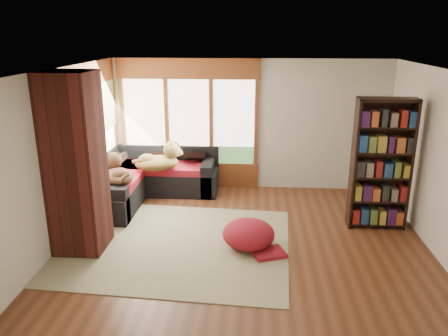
% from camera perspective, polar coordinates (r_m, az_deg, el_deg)
% --- Properties ---
extents(floor, '(5.50, 5.50, 0.00)m').
position_cam_1_polar(floor, '(6.82, 2.71, -9.58)').
color(floor, '#512916').
rests_on(floor, ground).
extents(ceiling, '(5.50, 5.50, 0.00)m').
position_cam_1_polar(ceiling, '(6.09, 3.07, 12.73)').
color(ceiling, white).
extents(wall_back, '(5.50, 0.04, 2.60)m').
position_cam_1_polar(wall_back, '(8.76, 3.26, 5.61)').
color(wall_back, silver).
rests_on(wall_back, ground).
extents(wall_front, '(5.50, 0.04, 2.60)m').
position_cam_1_polar(wall_front, '(4.01, 2.04, -9.33)').
color(wall_front, silver).
rests_on(wall_front, ground).
extents(wall_left, '(0.04, 5.00, 2.60)m').
position_cam_1_polar(wall_left, '(6.95, -20.41, 1.34)').
color(wall_left, silver).
rests_on(wall_left, ground).
extents(wall_right, '(0.04, 5.00, 2.60)m').
position_cam_1_polar(wall_right, '(6.86, 26.49, 0.37)').
color(wall_right, silver).
rests_on(wall_right, ground).
extents(windows_back, '(2.82, 0.10, 1.90)m').
position_cam_1_polar(windows_back, '(8.82, -4.60, 5.99)').
color(windows_back, brown).
rests_on(windows_back, wall_back).
extents(windows_left, '(0.10, 2.62, 1.90)m').
position_cam_1_polar(windows_left, '(8.00, -16.82, 4.09)').
color(windows_left, brown).
rests_on(windows_left, wall_left).
extents(roller_blind, '(0.03, 0.72, 0.90)m').
position_cam_1_polar(roller_blind, '(8.68, -14.97, 7.95)').
color(roller_blind, '#8A9D5C').
rests_on(roller_blind, wall_left).
extents(brick_chimney, '(0.70, 0.70, 2.60)m').
position_cam_1_polar(brick_chimney, '(6.51, -18.83, 0.43)').
color(brick_chimney, '#471914').
rests_on(brick_chimney, ground).
extents(sectional_sofa, '(2.20, 2.20, 0.80)m').
position_cam_1_polar(sectional_sofa, '(8.52, -10.22, -1.98)').
color(sectional_sofa, black).
rests_on(sectional_sofa, ground).
extents(area_rug, '(3.92, 3.09, 0.01)m').
position_cam_1_polar(area_rug, '(6.82, -7.79, -9.68)').
color(area_rug, beige).
rests_on(area_rug, ground).
extents(bookshelf, '(0.91, 0.30, 2.13)m').
position_cam_1_polar(bookshelf, '(7.38, 19.83, 0.40)').
color(bookshelf, black).
rests_on(bookshelf, ground).
extents(pouf, '(1.00, 1.00, 0.42)m').
position_cam_1_polar(pouf, '(6.58, 3.23, -8.50)').
color(pouf, maroon).
rests_on(pouf, area_rug).
extents(dog_tan, '(0.97, 0.78, 0.47)m').
position_cam_1_polar(dog_tan, '(8.32, -8.29, 1.07)').
color(dog_tan, brown).
rests_on(dog_tan, sectional_sofa).
extents(dog_brindle, '(0.79, 0.87, 0.42)m').
position_cam_1_polar(dog_brindle, '(7.79, -13.76, -0.61)').
color(dog_brindle, '#322016').
rests_on(dog_brindle, sectional_sofa).
extents(throw_pillows, '(1.98, 1.68, 0.45)m').
position_cam_1_polar(throw_pillows, '(8.41, -9.71, 1.09)').
color(throw_pillows, black).
rests_on(throw_pillows, sectional_sofa).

